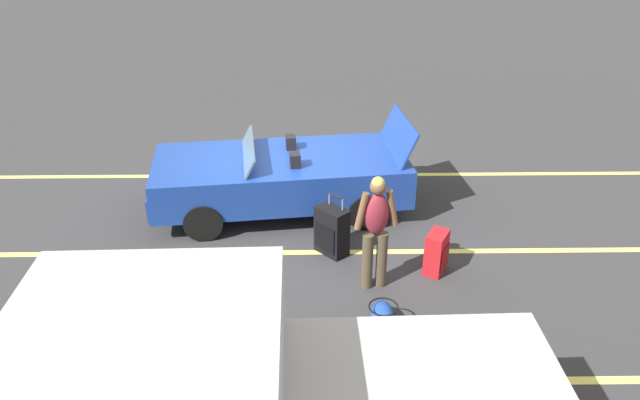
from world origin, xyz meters
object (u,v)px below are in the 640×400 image
Objects in this scene: convertible_car at (269,178)px; duffel_bag at (383,318)px; traveler_person at (376,227)px; suitcase_large_black at (332,231)px; suitcase_medium_bright at (436,253)px.

duffel_bag is at bearing 109.78° from convertible_car.
traveler_person is at bearing -88.22° from duffel_bag.
suitcase_medium_bright is (-1.46, 0.51, -0.06)m from suitcase_large_black.
duffel_bag is (-0.58, 1.76, -0.21)m from suitcase_large_black.
duffel_bag is (0.88, 1.25, -0.15)m from suitcase_medium_bright.
convertible_car is 2.72m from traveler_person.
suitcase_large_black is 1.87m from duffel_bag.
convertible_car is 3.53m from duffel_bag.
suitcase_medium_bright is at bearing 116.52° from suitcase_large_black.
convertible_car reaches higher than suitcase_medium_bright.
convertible_car is 7.00× the size of suitcase_medium_bright.
convertible_car is at bearing 23.21° from traveler_person.
convertible_car reaches higher than suitcase_large_black.
convertible_car is at bearing 170.76° from suitcase_medium_bright.
suitcase_medium_bright is 1.15m from traveler_person.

